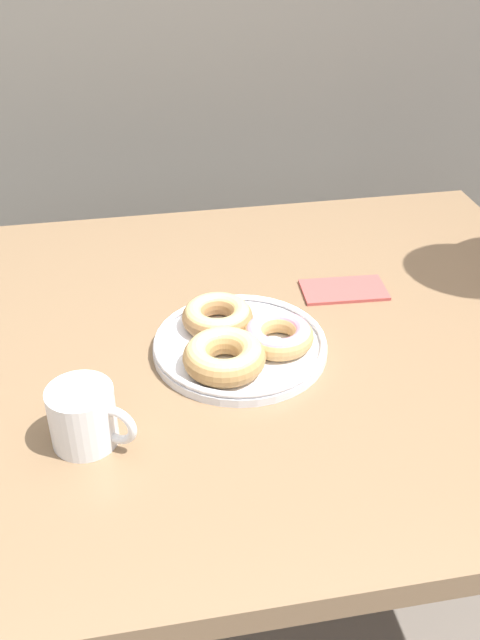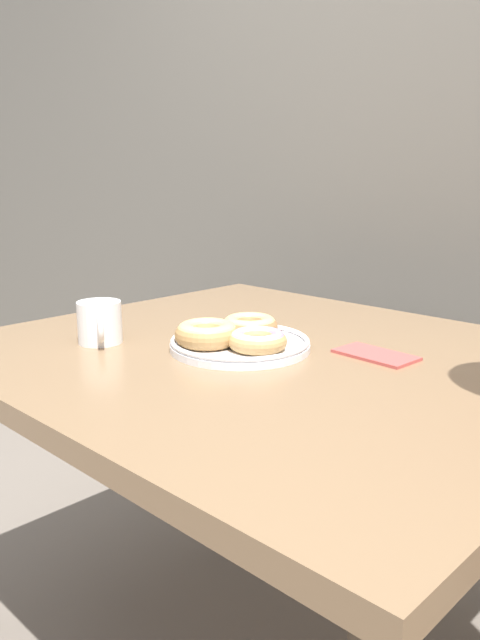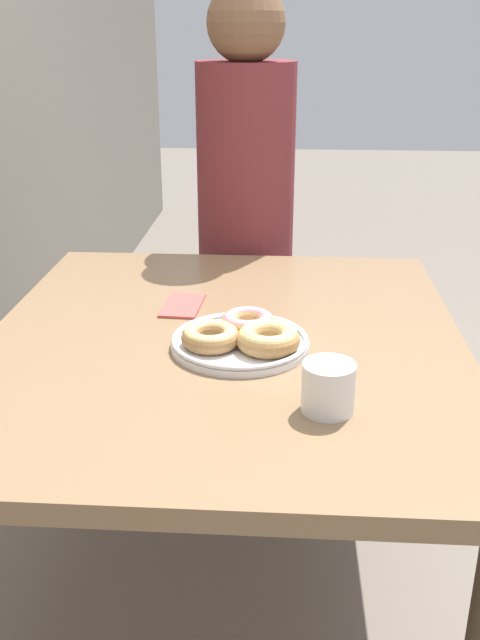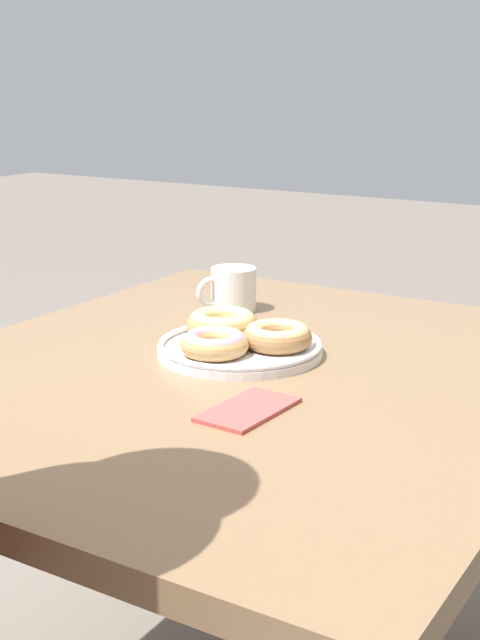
# 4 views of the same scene
# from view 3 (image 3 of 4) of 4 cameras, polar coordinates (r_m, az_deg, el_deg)

# --- Properties ---
(ground_plane) EXTENTS (14.00, 14.00, 0.00)m
(ground_plane) POSITION_cam_3_polar(r_m,az_deg,el_deg) (1.88, 7.90, -21.66)
(ground_plane) COLOR #70665B
(dining_table) EXTENTS (1.15, 0.99, 0.71)m
(dining_table) POSITION_cam_3_polar(r_m,az_deg,el_deg) (1.51, -1.28, -3.61)
(dining_table) COLOR #846647
(dining_table) RESTS_ON ground_plane
(donut_plate) EXTENTS (0.28, 0.28, 0.06)m
(donut_plate) POSITION_cam_3_polar(r_m,az_deg,el_deg) (1.42, 0.22, -1.33)
(donut_plate) COLOR white
(donut_plate) RESTS_ON dining_table
(coffee_mug) EXTENTS (0.12, 0.09, 0.09)m
(coffee_mug) POSITION_cam_3_polar(r_m,az_deg,el_deg) (1.20, 7.15, -5.28)
(coffee_mug) COLOR white
(coffee_mug) RESTS_ON dining_table
(person_figure) EXTENTS (0.36, 0.29, 1.42)m
(person_figure) POSITION_cam_3_polar(r_m,az_deg,el_deg) (2.19, 0.45, 7.33)
(person_figure) COLOR brown
(person_figure) RESTS_ON ground_plane
(napkin) EXTENTS (0.16, 0.09, 0.01)m
(napkin) POSITION_cam_3_polar(r_m,az_deg,el_deg) (1.64, -4.60, 1.18)
(napkin) COLOR #BC4C47
(napkin) RESTS_ON dining_table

